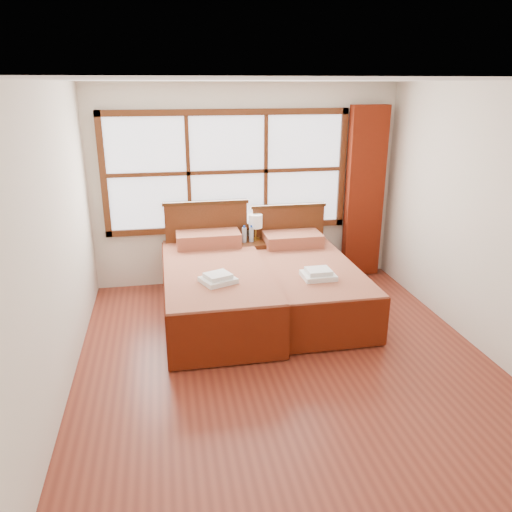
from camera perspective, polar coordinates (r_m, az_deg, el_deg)
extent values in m
plane|color=maroon|center=(5.00, 3.40, -11.89)|extent=(4.50, 4.50, 0.00)
plane|color=white|center=(4.29, 4.12, 19.42)|extent=(4.50, 4.50, 0.00)
plane|color=silver|center=(6.62, -1.13, 8.01)|extent=(4.00, 0.00, 4.00)
plane|color=silver|center=(4.44, -22.17, 0.98)|extent=(0.00, 4.50, 4.50)
plane|color=silver|center=(5.32, 25.11, 3.44)|extent=(0.00, 4.50, 4.50)
cube|color=white|center=(6.51, -3.29, 9.59)|extent=(3.00, 0.02, 1.40)
cube|color=#522812|center=(6.66, -3.15, 3.27)|extent=(3.16, 0.06, 0.08)
cube|color=#522812|center=(6.41, -3.40, 16.10)|extent=(3.16, 0.06, 0.08)
cube|color=#522812|center=(6.48, -17.05, 8.74)|extent=(0.08, 0.06, 1.56)
cube|color=#522812|center=(6.86, 9.77, 9.84)|extent=(0.08, 0.06, 1.56)
cube|color=#522812|center=(6.45, -7.73, 9.36)|extent=(0.05, 0.05, 1.40)
cube|color=#522812|center=(6.58, 1.12, 9.71)|extent=(0.05, 0.05, 1.40)
cube|color=#522812|center=(6.49, -3.27, 9.56)|extent=(3.00, 0.05, 0.05)
cube|color=maroon|center=(6.95, 12.29, 7.03)|extent=(0.50, 0.16, 2.30)
cube|color=#3C200C|center=(5.83, -4.55, -5.35)|extent=(1.02, 2.05, 0.33)
cube|color=maroon|center=(5.71, -4.63, -2.55)|extent=(1.15, 2.27, 0.28)
cube|color=#5A1A09|center=(5.75, -10.28, -4.47)|extent=(0.03, 2.27, 0.57)
cube|color=#5A1A09|center=(5.85, 1.00, -3.71)|extent=(0.03, 2.27, 0.57)
cube|color=#5A1A09|center=(4.76, -3.05, -9.39)|extent=(1.15, 0.03, 0.57)
cube|color=maroon|center=(6.41, -5.50, 2.03)|extent=(0.80, 0.47, 0.18)
cube|color=#522812|center=(6.63, -5.62, 1.30)|extent=(1.07, 0.06, 1.11)
cube|color=#3C200C|center=(6.48, -5.78, 6.09)|extent=(1.11, 0.08, 0.04)
cube|color=#3C200C|center=(6.03, 5.92, -4.64)|extent=(0.94, 1.89, 0.31)
cube|color=maroon|center=(5.93, 6.01, -2.15)|extent=(1.06, 2.09, 0.26)
cube|color=#5A1A09|center=(5.86, 1.00, -3.91)|extent=(0.03, 2.09, 0.52)
cube|color=#5A1A09|center=(6.15, 10.69, -3.13)|extent=(0.03, 2.09, 0.52)
cube|color=#5A1A09|center=(5.09, 9.29, -7.93)|extent=(1.06, 0.03, 0.52)
cube|color=maroon|center=(6.55, 4.20, 1.93)|extent=(0.74, 0.43, 0.16)
cube|color=#522812|center=(6.82, 3.64, 1.47)|extent=(0.98, 0.06, 1.02)
cube|color=#3C200C|center=(6.68, 3.73, 5.75)|extent=(1.02, 0.08, 0.04)
cube|color=#522812|center=(6.66, -0.11, -0.80)|extent=(0.46, 0.41, 0.61)
cube|color=#3C200C|center=(6.50, 0.24, -2.46)|extent=(0.41, 0.02, 0.18)
cube|color=#3C200C|center=(6.41, 0.24, -0.42)|extent=(0.41, 0.02, 0.18)
sphere|color=olive|center=(6.48, 0.27, -2.52)|extent=(0.03, 0.03, 0.03)
sphere|color=olive|center=(6.40, 0.27, -0.47)|extent=(0.03, 0.03, 0.03)
cube|color=white|center=(5.21, -4.36, -2.76)|extent=(0.42, 0.39, 0.05)
cube|color=white|center=(5.19, -4.37, -2.26)|extent=(0.31, 0.30, 0.05)
cube|color=white|center=(5.49, 7.13, -2.23)|extent=(0.35, 0.31, 0.05)
cube|color=white|center=(5.47, 7.15, -1.73)|extent=(0.26, 0.23, 0.05)
cylinder|color=gold|center=(6.61, -0.04, 1.97)|extent=(0.11, 0.11, 0.02)
cylinder|color=gold|center=(6.59, -0.04, 2.66)|extent=(0.02, 0.02, 0.15)
cylinder|color=white|center=(6.55, -0.04, 4.01)|extent=(0.18, 0.18, 0.18)
cylinder|color=#AAC4DA|center=(6.48, -1.35, 2.42)|extent=(0.06, 0.06, 0.20)
cylinder|color=#1844B7|center=(6.45, -1.36, 3.38)|extent=(0.03, 0.03, 0.03)
cylinder|color=#AAC4DA|center=(6.51, -0.54, 2.48)|extent=(0.06, 0.06, 0.20)
cylinder|color=#1844B7|center=(6.47, -0.54, 3.43)|extent=(0.03, 0.03, 0.03)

